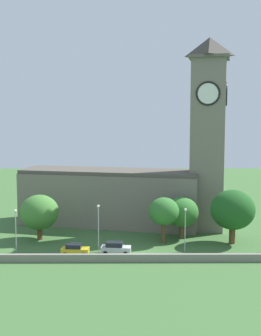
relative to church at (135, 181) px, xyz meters
name	(u,v)px	position (x,y,z in m)	size (l,w,h in m)	color
ground_plane	(136,231)	(-0.02, -4.01, -8.62)	(200.00, 200.00, 0.00)	#3D6633
church	(135,181)	(0.00, 0.00, 0.00)	(39.72, 16.90, 34.64)	slate
quay_barrier	(138,258)	(-0.02, -21.86, -8.05)	(57.82, 0.70, 1.14)	gray
car_yellow	(75,249)	(-9.36, -18.66, -7.75)	(4.21, 2.43, 1.73)	gold
car_silver	(116,248)	(-3.28, -18.25, -7.67)	(4.60, 2.41, 1.89)	silver
streetlamp_west_end	(16,224)	(-18.52, -17.21, -4.13)	(0.44, 0.44, 6.68)	#9EA0A5
streetlamp_west_mid	(98,221)	(-5.92, -17.14, -3.73)	(0.44, 0.44, 7.39)	#9EA0A5
streetlamp_central	(185,223)	(7.37, -16.96, -4.07)	(0.44, 0.44, 6.79)	#9EA0A5
tree_churchyard	(233,210)	(15.69, -12.44, -3.04)	(7.23, 7.23, 8.88)	brown
tree_riverside_east	(164,211)	(4.45, -12.13, -3.36)	(5.02, 5.02, 7.58)	brown
tree_by_tower	(182,212)	(7.75, -9.27, -4.08)	(5.69, 5.69, 7.13)	brown
tree_riverside_west	(39,212)	(-16.33, -9.82, -3.96)	(6.53, 6.53, 7.63)	brown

